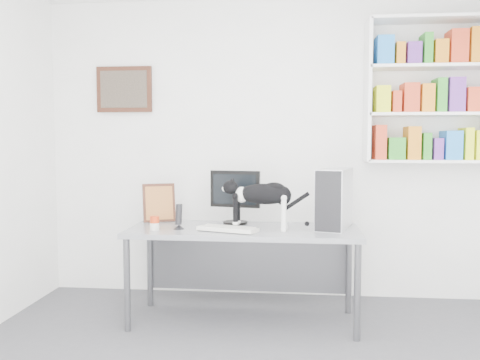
# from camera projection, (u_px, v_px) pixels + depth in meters

# --- Properties ---
(room) EXTENTS (4.01, 4.01, 2.70)m
(room) POSITION_uv_depth(u_px,v_px,m) (244.00, 154.00, 2.66)
(room) COLOR #4D4D52
(room) RESTS_ON ground
(bookshelf) EXTENTS (1.03, 0.28, 1.24)m
(bookshelf) POSITION_uv_depth(u_px,v_px,m) (427.00, 91.00, 4.32)
(bookshelf) COLOR white
(bookshelf) RESTS_ON room
(wall_art) EXTENTS (0.52, 0.04, 0.42)m
(wall_art) POSITION_uv_depth(u_px,v_px,m) (124.00, 89.00, 4.71)
(wall_art) COLOR #4C2718
(wall_art) RESTS_ON room
(desk) EXTENTS (1.79, 0.72, 0.74)m
(desk) POSITION_uv_depth(u_px,v_px,m) (244.00, 275.00, 3.98)
(desk) COLOR gray
(desk) RESTS_ON room
(monitor) EXTENTS (0.45, 0.28, 0.45)m
(monitor) POSITION_uv_depth(u_px,v_px,m) (235.00, 197.00, 4.15)
(monitor) COLOR black
(monitor) RESTS_ON desk
(keyboard) EXTENTS (0.48, 0.30, 0.03)m
(keyboard) POSITION_uv_depth(u_px,v_px,m) (228.00, 229.00, 3.82)
(keyboard) COLOR silver
(keyboard) RESTS_ON desk
(pc_tower) EXTENTS (0.33, 0.50, 0.46)m
(pc_tower) POSITION_uv_depth(u_px,v_px,m) (334.00, 198.00, 3.95)
(pc_tower) COLOR silver
(pc_tower) RESTS_ON desk
(speaker) EXTENTS (0.10, 0.10, 0.20)m
(speaker) POSITION_uv_depth(u_px,v_px,m) (179.00, 216.00, 3.90)
(speaker) COLOR black
(speaker) RESTS_ON desk
(leaning_print) EXTENTS (0.29, 0.20, 0.33)m
(leaning_print) POSITION_uv_depth(u_px,v_px,m) (159.00, 202.00, 4.25)
(leaning_print) COLOR #4C2718
(leaning_print) RESTS_ON desk
(soup_can) EXTENTS (0.09, 0.09, 0.11)m
(soup_can) POSITION_uv_depth(u_px,v_px,m) (155.00, 223.00, 3.87)
(soup_can) COLOR red
(soup_can) RESTS_ON desk
(cat) EXTENTS (0.62, 0.24, 0.37)m
(cat) POSITION_uv_depth(u_px,v_px,m) (262.00, 206.00, 3.86)
(cat) COLOR black
(cat) RESTS_ON desk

